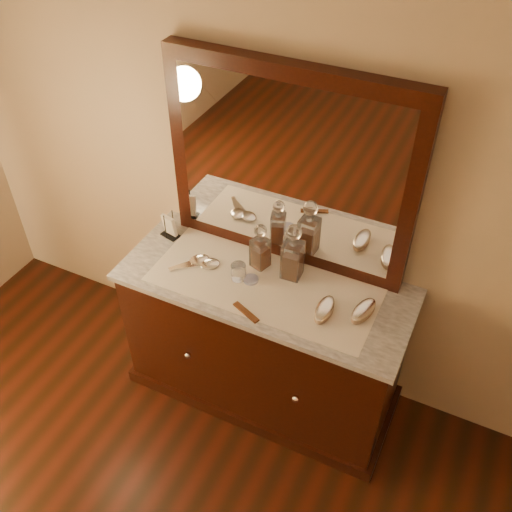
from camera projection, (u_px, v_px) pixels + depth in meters
name	position (u px, v px, depth m)	size (l,w,h in m)	color
dresser_cabinet	(264.00, 342.00, 3.04)	(1.40, 0.55, 0.82)	black
dresser_plinth	(264.00, 383.00, 3.28)	(1.46, 0.59, 0.08)	black
knob_left	(188.00, 355.00, 2.92)	(0.04, 0.04, 0.04)	silver
knob_right	(296.00, 399.00, 2.72)	(0.04, 0.04, 0.04)	silver
marble_top	(265.00, 285.00, 2.76)	(1.44, 0.59, 0.03)	white
mirror_frame	(289.00, 170.00, 2.58)	(1.20, 0.08, 1.00)	black
mirror_glass	(286.00, 173.00, 2.56)	(1.06, 0.01, 0.86)	white
lace_runner	(263.00, 285.00, 2.73)	(1.10, 0.45, 0.00)	white
pin_dish	(251.00, 280.00, 2.75)	(0.07, 0.07, 0.01)	white
comb	(246.00, 312.00, 2.59)	(0.16, 0.03, 0.01)	brown
napkin_rack	(169.00, 227.00, 2.98)	(0.11, 0.08, 0.15)	black
decanter_left	(260.00, 250.00, 2.77)	(0.10, 0.10, 0.25)	#913F15
decanter_right	(293.00, 257.00, 2.71)	(0.10, 0.10, 0.31)	#913F15
brush_near	(324.00, 310.00, 2.58)	(0.08, 0.17, 0.05)	#9F7C61
brush_far	(363.00, 311.00, 2.57)	(0.11, 0.19, 0.05)	#9F7C61
hand_mirror_outer	(196.00, 261.00, 2.85)	(0.17, 0.20, 0.02)	silver
hand_mirror_inner	(206.00, 264.00, 2.83)	(0.20, 0.17, 0.02)	silver
tumblers	(238.00, 272.00, 2.74)	(0.07, 0.07, 0.08)	white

